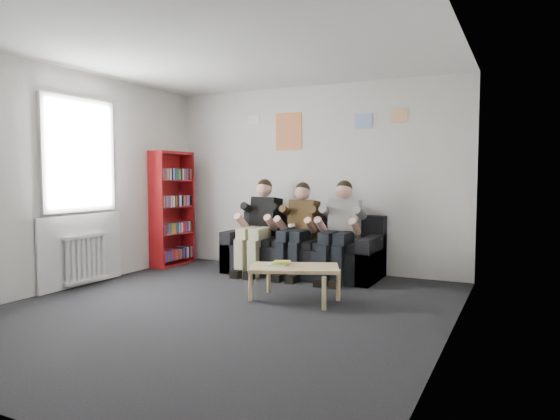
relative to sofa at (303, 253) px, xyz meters
The scene contains 14 objects.
room_shell 2.34m from the sofa, 90.48° to the right, with size 5.00×5.00×5.00m.
sofa is the anchor object (origin of this frame).
bookshelf 2.20m from the sofa, behind, with size 0.26×0.79×1.76m.
coffee_table 1.51m from the sofa, 70.07° to the right, with size 0.97×0.53×0.39m.
game_cases 1.48m from the sofa, 76.71° to the right, with size 0.23×0.20×0.04m.
person_left 0.73m from the sofa, 161.68° to the right, with size 0.41×0.88×1.34m.
person_middle 0.40m from the sofa, 90.00° to the right, with size 0.39×0.84×1.30m.
person_right 0.73m from the sofa, 18.26° to the right, with size 0.41×0.87×1.33m.
radiator 2.87m from the sofa, 138.94° to the right, with size 0.10×0.64×0.60m.
window 3.02m from the sofa, 139.89° to the right, with size 0.05×1.30×2.36m.
poster_large 1.84m from the sofa, 136.22° to the left, with size 0.42×0.01×0.55m, color gold.
poster_blue 2.03m from the sofa, 28.65° to the left, with size 0.25×0.01×0.20m, color #3A71C7.
poster_pink 2.30m from the sofa, 17.99° to the left, with size 0.22×0.01×0.18m, color #C73E8C.
poster_sign 2.23m from the sofa, 158.53° to the left, with size 0.20×0.01×0.14m, color white.
Camera 1 is at (2.81, -4.31, 1.40)m, focal length 32.00 mm.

